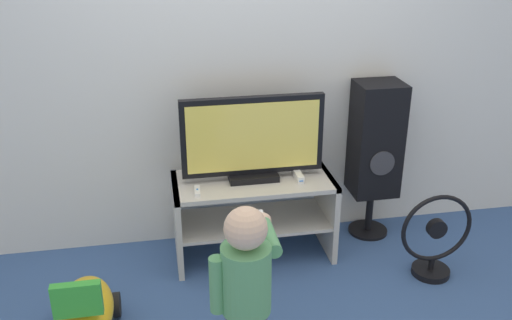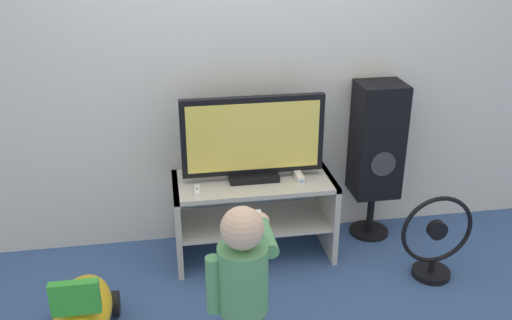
# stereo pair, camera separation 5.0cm
# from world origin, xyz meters

# --- Properties ---
(ground_plane) EXTENTS (16.00, 16.00, 0.00)m
(ground_plane) POSITION_xyz_m (0.00, 0.00, 0.00)
(ground_plane) COLOR #38568C
(wall_back) EXTENTS (10.00, 0.06, 2.60)m
(wall_back) POSITION_xyz_m (0.00, 0.56, 1.30)
(wall_back) COLOR silver
(wall_back) RESTS_ON ground_plane
(tv_stand) EXTENTS (1.04, 0.48, 0.56)m
(tv_stand) POSITION_xyz_m (0.00, 0.24, 0.36)
(tv_stand) COLOR beige
(tv_stand) RESTS_ON ground_plane
(television) EXTENTS (0.91, 0.20, 0.55)m
(television) POSITION_xyz_m (0.00, 0.26, 0.83)
(television) COLOR black
(television) RESTS_ON tv_stand
(game_console) EXTENTS (0.04, 0.19, 0.04)m
(game_console) POSITION_xyz_m (0.29, 0.21, 0.58)
(game_console) COLOR white
(game_console) RESTS_ON tv_stand
(remote_primary) EXTENTS (0.04, 0.13, 0.03)m
(remote_primary) POSITION_xyz_m (-0.37, 0.12, 0.57)
(remote_primary) COLOR white
(remote_primary) RESTS_ON tv_stand
(child) EXTENTS (0.36, 0.52, 0.94)m
(child) POSITION_xyz_m (-0.22, -0.82, 0.55)
(child) COLOR #3F4C72
(child) RESTS_ON ground_plane
(speaker_tower) EXTENTS (0.31, 0.29, 1.12)m
(speaker_tower) POSITION_xyz_m (0.87, 0.37, 0.70)
(speaker_tower) COLOR black
(speaker_tower) RESTS_ON ground_plane
(floor_fan) EXTENTS (0.47, 0.24, 0.57)m
(floor_fan) POSITION_xyz_m (1.08, -0.21, 0.25)
(floor_fan) COLOR black
(floor_fan) RESTS_ON ground_plane
(ride_on_toy) EXTENTS (0.35, 0.58, 0.46)m
(ride_on_toy) POSITION_xyz_m (-1.04, -0.43, 0.18)
(ride_on_toy) COLOR gold
(ride_on_toy) RESTS_ON ground_plane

